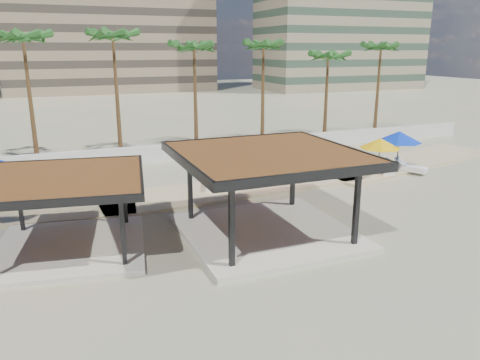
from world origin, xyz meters
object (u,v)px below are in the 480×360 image
(pavilion_west, at_px, (66,206))
(lounger_d, at_px, (386,169))
(umbrella_c, at_px, (270,144))
(lounger_a, at_px, (30,197))
(pavilion_central, at_px, (268,186))
(lounger_b, at_px, (213,182))
(lounger_c, at_px, (410,168))

(pavilion_west, xyz_separation_m, lounger_d, (20.03, 4.79, -1.54))
(lounger_d, bearing_deg, pavilion_west, 131.83)
(umbrella_c, height_order, lounger_a, umbrella_c)
(pavilion_central, xyz_separation_m, lounger_b, (0.06, 7.61, -1.90))
(lounger_c, bearing_deg, pavilion_west, 75.77)
(umbrella_c, distance_m, lounger_c, 10.43)
(lounger_b, xyz_separation_m, lounger_d, (11.67, -1.23, -0.04))
(pavilion_central, height_order, lounger_a, pavilion_central)
(lounger_c, distance_m, lounger_d, 1.74)
(lounger_d, bearing_deg, umbrella_c, 116.58)
(pavilion_west, distance_m, lounger_b, 10.40)
(lounger_d, bearing_deg, lounger_a, 112.02)
(pavilion_west, distance_m, lounger_c, 22.24)
(lounger_b, height_order, lounger_d, lounger_b)
(pavilion_west, distance_m, umbrella_c, 12.65)
(pavilion_central, relative_size, umbrella_c, 2.20)
(pavilion_west, xyz_separation_m, umbrella_c, (11.58, 5.05, 0.75))
(umbrella_c, bearing_deg, lounger_b, 163.40)
(pavilion_west, distance_m, lounger_a, 7.56)
(lounger_a, bearing_deg, umbrella_c, -118.24)
(umbrella_c, bearing_deg, lounger_d, -1.81)
(pavilion_west, relative_size, lounger_c, 3.23)
(pavilion_west, height_order, lounger_a, pavilion_west)
(lounger_b, xyz_separation_m, lounger_c, (13.38, -1.57, -0.02))
(pavilion_west, height_order, lounger_d, pavilion_west)
(lounger_a, height_order, lounger_c, lounger_c)
(lounger_c, bearing_deg, lounger_b, 57.53)
(pavilion_central, xyz_separation_m, lounger_a, (-9.96, 8.80, -1.94))
(pavilion_central, distance_m, lounger_b, 7.84)
(lounger_a, bearing_deg, lounger_c, -115.74)
(lounger_b, relative_size, lounger_d, 1.21)
(lounger_b, relative_size, lounger_c, 1.12)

